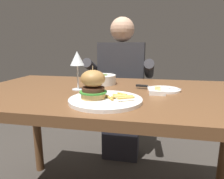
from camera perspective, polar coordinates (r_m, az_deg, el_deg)
dining_table at (r=1.00m, az=0.47°, el=-5.27°), size 1.43×0.78×0.74m
main_plate at (r=0.79m, az=-1.86°, el=-3.04°), size 0.29×0.29×0.01m
burger_sandwich at (r=0.78m, az=-5.43°, el=1.52°), size 0.11×0.11×0.13m
fries_pile at (r=0.78m, az=2.04°, el=-1.95°), size 0.12×0.10×0.02m
wine_glass at (r=0.99m, az=-9.91°, el=8.30°), size 0.07×0.07×0.19m
bread_plate at (r=1.01m, az=14.61°, el=-0.02°), size 0.16×0.16×0.01m
table_knife at (r=1.02m, az=11.81°, el=0.70°), size 0.22×0.06×0.01m
butter_dish at (r=0.93m, az=12.82°, el=-0.63°), size 0.07×0.06×0.04m
soup_bowl at (r=1.15m, az=-3.20°, el=3.01°), size 0.17×0.17×0.06m
diner_person at (r=1.67m, az=2.76°, el=-1.20°), size 0.51×0.36×1.18m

